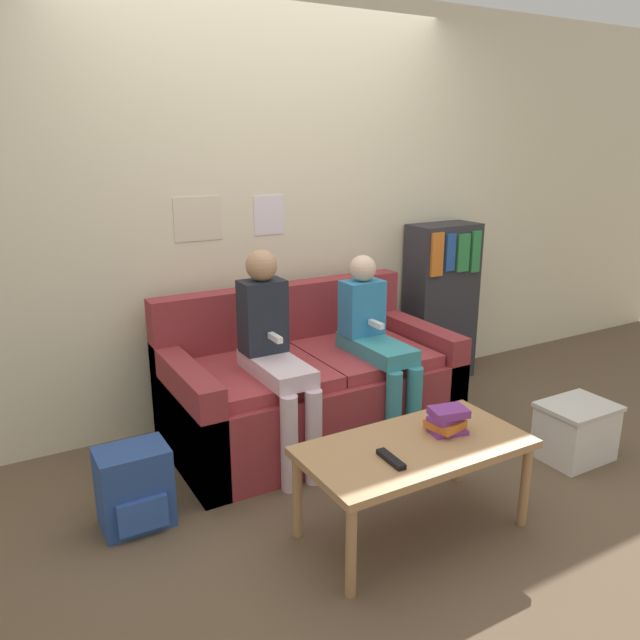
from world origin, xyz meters
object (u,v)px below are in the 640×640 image
object	(u,v)px
person_left	(274,350)
bookshelf	(441,302)
storage_box	(576,431)
backpack	(135,488)
person_right	(376,340)
coffee_table	(415,454)
tv_remote	(391,459)
couch	(309,388)

from	to	relation	value
person_left	bookshelf	size ratio (longest dim) A/B	1.02
storage_box	backpack	bearing A→B (deg)	165.50
person_right	bookshelf	bearing A→B (deg)	30.27
coffee_table	person_left	distance (m)	0.96
person_right	tv_remote	world-z (taller)	person_right
person_left	person_right	xyz separation A→B (m)	(0.65, -0.01, -0.05)
storage_box	couch	bearing A→B (deg)	138.92
coffee_table	storage_box	distance (m)	1.23
couch	backpack	world-z (taller)	couch
coffee_table	tv_remote	distance (m)	0.21
bookshelf	storage_box	size ratio (longest dim) A/B	2.87
tv_remote	backpack	bearing A→B (deg)	142.53
tv_remote	storage_box	world-z (taller)	tv_remote
person_left	storage_box	world-z (taller)	person_left
backpack	person_right	bearing A→B (deg)	7.47
couch	tv_remote	distance (m)	1.19
person_right	backpack	bearing A→B (deg)	-172.53
bookshelf	person_left	bearing A→B (deg)	-161.16
storage_box	backpack	size ratio (longest dim) A/B	1.04
coffee_table	person_right	size ratio (longest dim) A/B	0.95
storage_box	backpack	distance (m)	2.37
couch	person_left	bearing A→B (deg)	-147.66
couch	bookshelf	world-z (taller)	bookshelf
person_left	bookshelf	bearing A→B (deg)	18.84
coffee_table	person_left	bearing A→B (deg)	106.19
coffee_table	bookshelf	world-z (taller)	bookshelf
tv_remote	storage_box	size ratio (longest dim) A/B	0.43
tv_remote	person_right	bearing A→B (deg)	61.05
person_right	backpack	xyz separation A→B (m)	(-1.47, -0.19, -0.42)
couch	person_right	bearing A→B (deg)	-33.40
couch	coffee_table	world-z (taller)	couch
tv_remote	backpack	distance (m)	1.20
couch	backpack	xyz separation A→B (m)	(-1.14, -0.41, -0.11)
couch	coffee_table	xyz separation A→B (m)	(-0.06, -1.08, 0.09)
couch	person_left	world-z (taller)	person_left
tv_remote	bookshelf	world-z (taller)	bookshelf
storage_box	person_left	bearing A→B (deg)	151.38
person_left	backpack	xyz separation A→B (m)	(-0.82, -0.21, -0.47)
person_left	tv_remote	world-z (taller)	person_left
person_left	bookshelf	distance (m)	1.71
coffee_table	backpack	xyz separation A→B (m)	(-1.08, 0.67, -0.20)
coffee_table	storage_box	xyz separation A→B (m)	(1.21, 0.08, -0.23)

